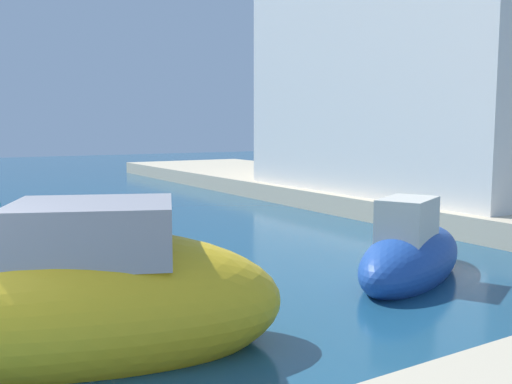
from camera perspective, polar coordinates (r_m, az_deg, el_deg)
name	(u,v)px	position (r m, az deg, el deg)	size (l,w,h in m)	color
quay_promenade	(313,324)	(5.83, 5.74, -13.05)	(44.00, 32.00, 0.50)	beige
moored_boat_4	(61,303)	(5.94, -19.02, -10.45)	(4.76, 3.35, 1.84)	gold
moored_boat_7	(411,256)	(8.63, 15.29, -6.18)	(3.26, 2.32, 1.43)	#1E479E
waterfront_building_main	(422,27)	(16.54, 16.32, 15.61)	(5.70, 9.13, 8.67)	white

